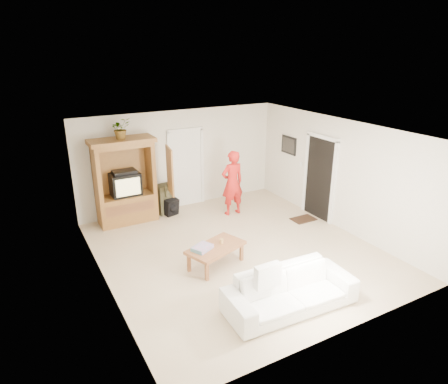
% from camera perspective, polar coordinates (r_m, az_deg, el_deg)
% --- Properties ---
extents(floor, '(6.00, 6.00, 0.00)m').
position_cam_1_polar(floor, '(8.65, 1.93, -8.38)').
color(floor, tan).
rests_on(floor, ground).
extents(ceiling, '(6.00, 6.00, 0.00)m').
position_cam_1_polar(ceiling, '(7.75, 2.15, 8.75)').
color(ceiling, white).
rests_on(ceiling, floor).
extents(wall_back, '(5.50, 0.00, 5.50)m').
position_cam_1_polar(wall_back, '(10.67, -6.28, 4.65)').
color(wall_back, silver).
rests_on(wall_back, floor).
extents(wall_front, '(5.50, 0.00, 5.50)m').
position_cam_1_polar(wall_front, '(5.98, 17.13, -9.12)').
color(wall_front, silver).
rests_on(wall_front, floor).
extents(wall_left, '(0.00, 6.00, 6.00)m').
position_cam_1_polar(wall_left, '(7.19, -17.17, -3.99)').
color(wall_left, silver).
rests_on(wall_left, floor).
extents(wall_right, '(0.00, 6.00, 6.00)m').
position_cam_1_polar(wall_right, '(9.74, 16.07, 2.46)').
color(wall_right, silver).
rests_on(wall_right, floor).
extents(armoire, '(1.82, 1.14, 2.10)m').
position_cam_1_polar(armoire, '(10.00, -13.77, 0.76)').
color(armoire, olive).
rests_on(armoire, floor).
extents(door_back, '(0.85, 0.05, 2.04)m').
position_cam_1_polar(door_back, '(10.78, -5.43, 3.29)').
color(door_back, white).
rests_on(door_back, floor).
extents(doorway_right, '(0.05, 0.90, 2.04)m').
position_cam_1_polar(doorway_right, '(10.22, 13.49, 1.87)').
color(doorway_right, black).
rests_on(doorway_right, floor).
extents(framed_picture, '(0.03, 0.60, 0.48)m').
position_cam_1_polar(framed_picture, '(11.02, 9.24, 6.62)').
color(framed_picture, black).
rests_on(framed_picture, wall_right).
extents(doormat, '(0.60, 0.40, 0.02)m').
position_cam_1_polar(doormat, '(10.31, 11.27, -3.82)').
color(doormat, '#382316').
rests_on(doormat, floor).
extents(plant, '(0.51, 0.46, 0.49)m').
position_cam_1_polar(plant, '(9.60, -14.56, 8.78)').
color(plant, '#4C7238').
rests_on(plant, armoire).
extents(man, '(0.62, 0.41, 1.69)m').
position_cam_1_polar(man, '(10.17, 1.20, 1.30)').
color(man, red).
rests_on(man, floor).
extents(sofa, '(2.26, 0.98, 0.65)m').
position_cam_1_polar(sofa, '(6.89, 9.44, -13.71)').
color(sofa, white).
rests_on(sofa, floor).
extents(coffee_table, '(1.30, 0.98, 0.43)m').
position_cam_1_polar(coffee_table, '(7.93, -1.18, -8.10)').
color(coffee_table, '#955D33').
rests_on(coffee_table, floor).
extents(towel, '(0.46, 0.42, 0.08)m').
position_cam_1_polar(towel, '(7.77, -3.13, -7.97)').
color(towel, '#F55190').
rests_on(towel, coffee_table).
extents(candle, '(0.08, 0.08, 0.10)m').
position_cam_1_polar(candle, '(7.99, -0.35, -7.02)').
color(candle, tan).
rests_on(candle, coffee_table).
extents(backpack_black, '(0.39, 0.29, 0.43)m').
position_cam_1_polar(backpack_black, '(10.38, -7.50, -2.21)').
color(backpack_black, black).
rests_on(backpack_black, floor).
extents(backpack_olive, '(0.45, 0.36, 0.79)m').
position_cam_1_polar(backpack_olive, '(10.47, -8.43, -0.98)').
color(backpack_olive, '#47442B').
rests_on(backpack_olive, floor).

